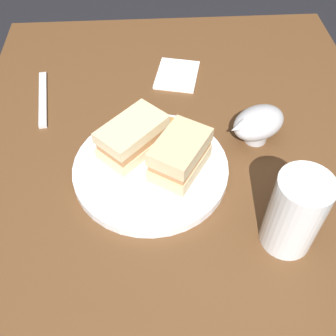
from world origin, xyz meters
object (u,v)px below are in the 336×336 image
gravy_boat (258,123)px  fork (43,98)px  plate (151,169)px  sandwich_half_right (133,137)px  napkin (177,75)px  sandwich_half_left (180,155)px  pint_glass (294,217)px

gravy_boat → fork: size_ratio=0.70×
plate → fork: 0.31m
sandwich_half_right → gravy_boat: size_ratio=1.09×
plate → napkin: (0.28, -0.07, -0.00)m
sandwich_half_left → pint_glass: (-0.14, -0.16, 0.01)m
napkin → fork: (-0.06, 0.29, -0.00)m
pint_glass → gravy_boat: bearing=1.1°
gravy_boat → fork: (0.14, 0.43, -0.04)m
pint_glass → napkin: (0.43, 0.14, -0.06)m
sandwich_half_right → gravy_boat: 0.24m
plate → napkin: 0.29m
pint_glass → napkin: 0.46m
sandwich_half_left → sandwich_half_right: bearing=57.3°
napkin → fork: bearing=102.4°
pint_glass → plate: bearing=54.1°
sandwich_half_right → plate: bearing=-145.4°
plate → sandwich_half_left: size_ratio=2.13×
sandwich_half_right → pint_glass: 0.31m
sandwich_half_right → fork: size_ratio=0.76×
sandwich_half_right → pint_glass: pint_glass is taller
plate → pint_glass: bearing=-125.9°
gravy_boat → fork: bearing=71.3°
plate → pint_glass: pint_glass is taller
sandwich_half_left → fork: bearing=50.9°
gravy_boat → napkin: size_ratio=1.15×
pint_glass → napkin: size_ratio=1.29×
plate → napkin: bearing=-13.9°
plate → sandwich_half_right: (0.04, 0.03, 0.04)m
napkin → pint_glass: bearing=-162.0°
sandwich_half_right → fork: 0.26m
pint_glass → sandwich_half_right: bearing=50.9°
sandwich_half_left → napkin: size_ratio=1.19×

